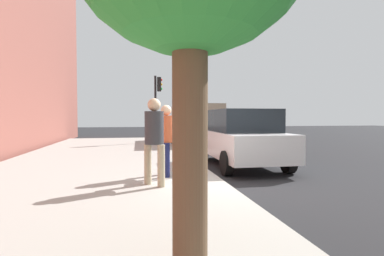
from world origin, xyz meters
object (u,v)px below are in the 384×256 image
Objects in this scene: parking_meter at (194,133)px; pedestrian_at_meter at (166,135)px; pedestrian_bystander at (154,134)px; parked_van_far at (195,122)px; parked_sedan_near at (241,138)px; traffic_signal at (157,98)px.

parking_meter is 0.66m from pedestrian_at_meter.
pedestrian_bystander is (-0.94, 1.01, 0.03)m from parking_meter.
parking_meter is at bearing 168.44° from parked_van_far.
parked_van_far reaches higher than parking_meter.
parked_sedan_near is 1.23× the size of traffic_signal.
pedestrian_bystander reaches higher than parking_meter.
pedestrian_at_meter is 0.46× the size of traffic_signal.
pedestrian_bystander is 0.34× the size of parked_van_far.
parked_sedan_near is at bearing -44.99° from parking_meter.
traffic_signal is at bearing 15.19° from parked_sedan_near.
parking_meter is at bearing 2.55° from pedestrian_bystander.
parked_sedan_near is at bearing 3.85° from pedestrian_bystander.
parking_meter is 0.80× the size of pedestrian_bystander.
parking_meter is 1.38m from pedestrian_bystander.
pedestrian_at_meter is at bearing 176.93° from traffic_signal.
traffic_signal is (10.28, -0.84, 1.38)m from pedestrian_bystander.
parked_sedan_near is 0.85× the size of parked_van_far.
pedestrian_at_meter is 9.45m from parked_van_far.
pedestrian_bystander reaches higher than pedestrian_at_meter.
parked_van_far is at bearing -95.80° from traffic_signal.
traffic_signal is at bearing 0.99° from parking_meter.
pedestrian_bystander is at bearing 175.31° from traffic_signal.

